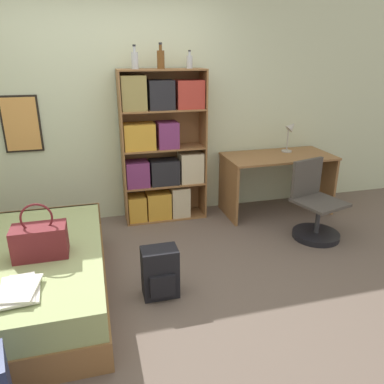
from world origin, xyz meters
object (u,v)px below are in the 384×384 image
at_px(bookcase, 161,151).
at_px(bottle_clear, 190,61).
at_px(desk_chair, 315,214).
at_px(handbag, 40,240).
at_px(backpack, 160,273).
at_px(book_stack_on_bed, 19,290).
at_px(desk_lamp, 290,131).
at_px(desk, 277,172).
at_px(bottle_brown, 161,59).
at_px(bottle_green, 135,60).
at_px(bed, 33,276).

bearing_deg(bookcase, bottle_clear, -3.69).
height_order(bookcase, desk_chair, bookcase).
xyz_separation_m(handbag, backpack, (0.88, -0.09, -0.37)).
xyz_separation_m(bottle_clear, desk_chair, (1.16, -0.88, -1.55)).
bearing_deg(handbag, desk_chair, 11.14).
relative_size(book_stack_on_bed, desk_lamp, 0.97).
bearing_deg(desk_chair, desk_lamp, 82.44).
bearing_deg(book_stack_on_bed, desk, 32.85).
bearing_deg(backpack, handbag, 173.93).
bearing_deg(desk_chair, backpack, -160.97).
height_order(book_stack_on_bed, bookcase, bookcase).
bearing_deg(backpack, book_stack_on_bed, -159.01).
bearing_deg(desk, bottle_clear, 172.54).
distance_m(handbag, desk, 2.90).
distance_m(desk, backpack, 2.22).
bearing_deg(book_stack_on_bed, desk_chair, 19.72).
xyz_separation_m(handbag, desk_lamp, (2.81, 1.40, 0.41)).
distance_m(bookcase, bottle_brown, 1.00).
height_order(book_stack_on_bed, bottle_green, bottle_green).
height_order(bottle_brown, bottle_clear, bottle_brown).
bearing_deg(bottle_green, bookcase, 8.35).
height_order(bed, desk, desk).
relative_size(book_stack_on_bed, bookcase, 0.22).
bearing_deg(bottle_brown, desk_chair, -30.41).
height_order(desk, backpack, desk).
relative_size(bed, book_stack_on_bed, 4.73).
distance_m(desk_lamp, backpack, 2.55).
height_order(handbag, bottle_brown, bottle_brown).
bearing_deg(desk, desk_chair, -83.27).
relative_size(bed, bookcase, 1.04).
xyz_separation_m(handbag, bottle_brown, (1.21, 1.40, 1.25)).
bearing_deg(book_stack_on_bed, handbag, 78.99).
xyz_separation_m(book_stack_on_bed, backpack, (0.97, 0.37, -0.26)).
bearing_deg(desk, handbag, -153.95).
relative_size(bed, desk, 1.38).
bearing_deg(bed, desk_chair, 8.72).
height_order(bottle_green, desk_chair, bottle_green).
height_order(desk, desk_lamp, desk_lamp).
height_order(handbag, bookcase, bookcase).
bearing_deg(bottle_brown, backpack, -102.49).
height_order(bed, bottle_green, bottle_green).
bearing_deg(book_stack_on_bed, bed, 91.91).
xyz_separation_m(book_stack_on_bed, bottle_brown, (1.30, 1.86, 1.36)).
distance_m(handbag, bookcase, 1.88).
relative_size(desk_lamp, desk_chair, 0.47).
bearing_deg(bottle_brown, bookcase, 117.22).
height_order(bed, backpack, bed).
relative_size(bottle_green, bottle_clear, 1.28).
height_order(bottle_brown, desk, bottle_brown).
distance_m(bottle_green, bottle_clear, 0.59).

